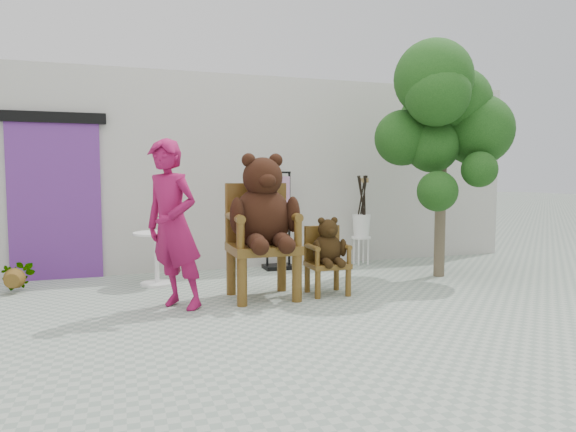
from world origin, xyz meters
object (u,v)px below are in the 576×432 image
(chair_big, at_px, (262,217))
(chair_small, at_px, (327,250))
(person, at_px, (174,226))
(stool_bucket, at_px, (361,225))
(display_stand, at_px, (278,232))
(tree, at_px, (443,115))
(cafe_table, at_px, (157,252))

(chair_big, relative_size, chair_small, 1.80)
(chair_small, relative_size, person, 0.52)
(chair_big, relative_size, stool_bucket, 1.18)
(display_stand, xyz_separation_m, tree, (1.99, -1.37, 1.71))
(cafe_table, bearing_deg, stool_bucket, 9.58)
(chair_big, relative_size, cafe_table, 2.44)
(chair_small, distance_m, person, 1.91)
(chair_big, bearing_deg, display_stand, 67.14)
(display_stand, bearing_deg, stool_bucket, -1.37)
(chair_big, distance_m, cafe_table, 1.71)
(stool_bucket, bearing_deg, display_stand, 178.94)
(tree, bearing_deg, display_stand, 145.43)
(person, bearing_deg, chair_small, 53.76)
(chair_small, xyz_separation_m, person, (-1.86, -0.20, 0.37))
(chair_small, relative_size, display_stand, 0.63)
(chair_big, distance_m, tree, 3.04)
(chair_big, xyz_separation_m, tree, (2.72, 0.36, 1.33))
(person, xyz_separation_m, stool_bucket, (3.20, 1.96, -0.28))
(cafe_table, distance_m, tree, 4.36)
(cafe_table, height_order, display_stand, display_stand)
(cafe_table, xyz_separation_m, tree, (3.86, -0.79, 1.85))
(stool_bucket, bearing_deg, person, -148.44)
(person, xyz_separation_m, cafe_table, (-0.09, 1.41, -0.48))
(chair_big, distance_m, display_stand, 1.92)
(chair_small, distance_m, stool_bucket, 2.22)
(tree, bearing_deg, cafe_table, 168.48)
(person, bearing_deg, stool_bucket, 79.28)
(cafe_table, xyz_separation_m, stool_bucket, (3.29, 0.56, 0.20))
(chair_big, relative_size, display_stand, 1.13)
(chair_small, bearing_deg, display_stand, 92.34)
(chair_small, height_order, cafe_table, chair_small)
(person, bearing_deg, tree, 57.08)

